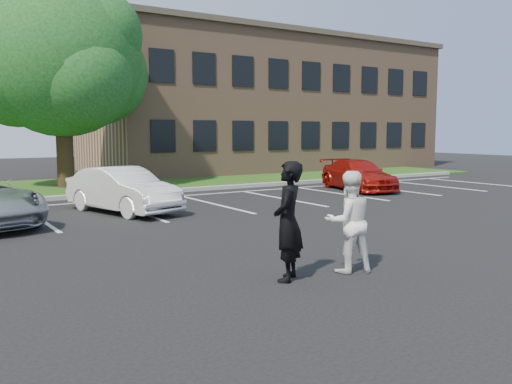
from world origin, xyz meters
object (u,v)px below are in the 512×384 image
Objects in this scene: office_building at (263,105)px; man_black_suit at (288,221)px; car_red_compact at (358,175)px; man_white_shirt at (349,222)px; car_white_sedan at (123,190)px; tree at (63,61)px.

office_building is 27.35m from man_black_suit.
car_red_compact is (-4.05, -13.35, -3.53)m from office_building.
car_red_compact is (9.35, 9.68, -0.26)m from man_white_shirt.
man_black_suit reaches higher than car_white_sedan.
tree reaches higher than man_black_suit.
man_black_suit is at bearing -107.26° from car_white_sedan.
car_red_compact is at bearing 178.25° from man_black_suit.
man_black_suit is 1.11× the size of man_white_shirt.
man_black_suit is (-14.60, -22.91, -3.17)m from office_building.
car_red_compact is at bearing -35.61° from tree.
office_building reaches higher than man_black_suit.
tree is at bearing -156.45° from office_building.
man_white_shirt is at bearing -87.58° from tree.
car_white_sedan is at bearing -67.36° from man_white_shirt.
man_black_suit is (-0.50, -16.76, -4.36)m from tree.
car_white_sedan is (-14.40, -14.17, -3.47)m from office_building.
office_building is 20.50m from car_white_sedan.
man_black_suit is at bearing -122.51° from office_building.
tree reaches higher than man_white_shirt.
tree reaches higher than car_white_sedan.
car_red_compact is (10.36, 0.82, -0.06)m from car_white_sedan.
car_white_sedan reaches higher than car_red_compact.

